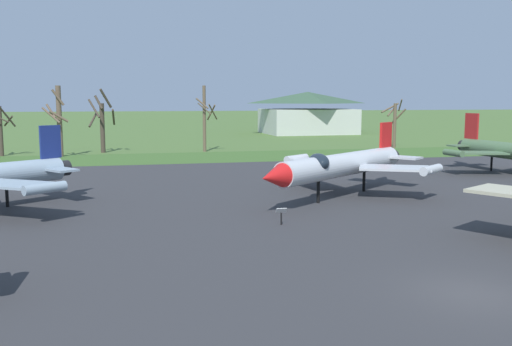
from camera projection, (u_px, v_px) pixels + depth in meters
The scene contains 11 objects.
ground_plane at pixel (472, 295), 18.91m from camera, with size 600.00×600.00×0.00m, color #4C6B33.
asphalt_apron at pixel (321, 209), 33.64m from camera, with size 82.91×50.83×0.05m, color #333335.
grass_verge_strip at pixel (228, 157), 63.99m from camera, with size 142.91×12.00×0.06m, color #3E6229.
jet_fighter_rear_center at pixel (341, 165), 37.17m from camera, with size 14.27×12.20×4.86m.
info_placard_rear_center at pixel (281, 214), 29.18m from camera, with size 0.57×0.28×0.96m.
bare_tree_far_left at pixel (0, 128), 64.63m from camera, with size 3.31×3.18×5.94m.
bare_tree_left_of_center at pixel (59, 119), 63.32m from camera, with size 2.97×2.25×8.10m.
bare_tree_center at pixel (102, 122), 68.76m from camera, with size 3.18×3.25×7.86m.
bare_tree_right_of_center at pixel (205, 117), 70.18m from camera, with size 2.85×3.07×8.27m.
bare_tree_far_right at pixel (395, 121), 75.95m from camera, with size 3.18×2.59×6.61m.
visitor_building at pixel (307, 113), 107.83m from camera, with size 17.38×14.67×7.98m.
Camera 1 is at (-11.23, -16.10, 6.57)m, focal length 39.26 mm.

